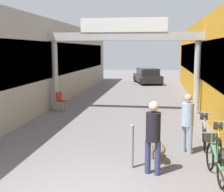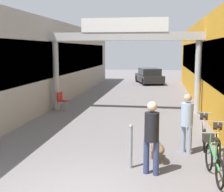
{
  "view_description": "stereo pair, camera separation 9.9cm",
  "coord_description": "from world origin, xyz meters",
  "px_view_note": "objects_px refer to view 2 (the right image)",
  "views": [
    {
      "loc": [
        1.58,
        -5.61,
        2.92
      ],
      "look_at": [
        0.0,
        5.15,
        1.3
      ],
      "focal_mm": 50.0,
      "sensor_mm": 36.0,
      "label": 1
    },
    {
      "loc": [
        1.68,
        -5.59,
        2.92
      ],
      "look_at": [
        0.0,
        5.15,
        1.3
      ],
      "focal_mm": 50.0,
      "sensor_mm": 36.0,
      "label": 2
    }
  ],
  "objects_px": {
    "bicycle_green_nearest": "(213,159)",
    "cafe_chair_red_nearer": "(62,99)",
    "bicycle_silver_third": "(204,131)",
    "parked_car_black": "(149,76)",
    "bicycle_orange_second": "(218,143)",
    "pedestrian_with_dog": "(152,133)",
    "bollard_post_metal": "(131,146)",
    "dog_on_leash": "(157,147)",
    "pedestrian_companion": "(187,120)"
  },
  "relations": [
    {
      "from": "bicycle_green_nearest",
      "to": "cafe_chair_red_nearer",
      "type": "distance_m",
      "value": 9.3
    },
    {
      "from": "bicycle_silver_third",
      "to": "parked_car_black",
      "type": "bearing_deg",
      "value": 97.55
    },
    {
      "from": "cafe_chair_red_nearer",
      "to": "bicycle_orange_second",
      "type": "bearing_deg",
      "value": -43.33
    },
    {
      "from": "pedestrian_with_dog",
      "to": "bicycle_green_nearest",
      "type": "height_order",
      "value": "pedestrian_with_dog"
    },
    {
      "from": "bollard_post_metal",
      "to": "parked_car_black",
      "type": "distance_m",
      "value": 19.76
    },
    {
      "from": "pedestrian_with_dog",
      "to": "bicycle_silver_third",
      "type": "height_order",
      "value": "pedestrian_with_dog"
    },
    {
      "from": "pedestrian_with_dog",
      "to": "bollard_post_metal",
      "type": "bearing_deg",
      "value": 147.45
    },
    {
      "from": "pedestrian_with_dog",
      "to": "parked_car_black",
      "type": "bearing_deg",
      "value": 92.26
    },
    {
      "from": "pedestrian_with_dog",
      "to": "dog_on_leash",
      "type": "xyz_separation_m",
      "value": [
        0.12,
        0.92,
        -0.63
      ]
    },
    {
      "from": "pedestrian_companion",
      "to": "bicycle_orange_second",
      "type": "xyz_separation_m",
      "value": [
        0.8,
        -0.4,
        -0.53
      ]
    },
    {
      "from": "bicycle_orange_second",
      "to": "bollard_post_metal",
      "type": "distance_m",
      "value": 2.46
    },
    {
      "from": "pedestrian_companion",
      "to": "bollard_post_metal",
      "type": "height_order",
      "value": "pedestrian_companion"
    },
    {
      "from": "dog_on_leash",
      "to": "cafe_chair_red_nearer",
      "type": "height_order",
      "value": "cafe_chair_red_nearer"
    },
    {
      "from": "pedestrian_with_dog",
      "to": "bollard_post_metal",
      "type": "relative_size",
      "value": 1.57
    },
    {
      "from": "pedestrian_with_dog",
      "to": "bicycle_silver_third",
      "type": "distance_m",
      "value": 3.03
    },
    {
      "from": "cafe_chair_red_nearer",
      "to": "bicycle_silver_third",
      "type": "bearing_deg",
      "value": -37.66
    },
    {
      "from": "dog_on_leash",
      "to": "bicycle_orange_second",
      "type": "bearing_deg",
      "value": 13.84
    },
    {
      "from": "dog_on_leash",
      "to": "pedestrian_companion",
      "type": "bearing_deg",
      "value": 44.29
    },
    {
      "from": "bicycle_silver_third",
      "to": "bollard_post_metal",
      "type": "distance_m",
      "value": 3.02
    },
    {
      "from": "bicycle_silver_third",
      "to": "bollard_post_metal",
      "type": "relative_size",
      "value": 1.52
    },
    {
      "from": "parked_car_black",
      "to": "cafe_chair_red_nearer",
      "type": "bearing_deg",
      "value": -106.2
    },
    {
      "from": "pedestrian_companion",
      "to": "bicycle_silver_third",
      "type": "relative_size",
      "value": 1.01
    },
    {
      "from": "bicycle_orange_second",
      "to": "parked_car_black",
      "type": "xyz_separation_m",
      "value": [
        -2.53,
        18.77,
        0.21
      ]
    },
    {
      "from": "bicycle_orange_second",
      "to": "cafe_chair_red_nearer",
      "type": "height_order",
      "value": "bicycle_orange_second"
    },
    {
      "from": "cafe_chair_red_nearer",
      "to": "pedestrian_companion",
      "type": "bearing_deg",
      "value": -45.26
    },
    {
      "from": "pedestrian_companion",
      "to": "cafe_chair_red_nearer",
      "type": "xyz_separation_m",
      "value": [
        -5.47,
        5.52,
        -0.43
      ]
    },
    {
      "from": "bicycle_orange_second",
      "to": "bollard_post_metal",
      "type": "height_order",
      "value": "bollard_post_metal"
    },
    {
      "from": "cafe_chair_red_nearer",
      "to": "dog_on_leash",
      "type": "bearing_deg",
      "value": -53.59
    },
    {
      "from": "bicycle_orange_second",
      "to": "bicycle_silver_third",
      "type": "xyz_separation_m",
      "value": [
        -0.2,
        1.23,
        0.0
      ]
    },
    {
      "from": "bicycle_orange_second",
      "to": "cafe_chair_red_nearer",
      "type": "xyz_separation_m",
      "value": [
        -6.27,
        5.91,
        0.1
      ]
    },
    {
      "from": "bicycle_green_nearest",
      "to": "cafe_chair_red_nearer",
      "type": "xyz_separation_m",
      "value": [
        -5.94,
        7.16,
        0.1
      ]
    },
    {
      "from": "bicycle_green_nearest",
      "to": "bicycle_orange_second",
      "type": "xyz_separation_m",
      "value": [
        0.32,
        1.25,
        0.0
      ]
    },
    {
      "from": "pedestrian_companion",
      "to": "cafe_chair_red_nearer",
      "type": "height_order",
      "value": "pedestrian_companion"
    },
    {
      "from": "bollard_post_metal",
      "to": "cafe_chair_red_nearer",
      "type": "bearing_deg",
      "value": 120.18
    },
    {
      "from": "bicycle_orange_second",
      "to": "bicycle_silver_third",
      "type": "height_order",
      "value": "same"
    },
    {
      "from": "parked_car_black",
      "to": "pedestrian_with_dog",
      "type": "bearing_deg",
      "value": -87.74
    },
    {
      "from": "pedestrian_with_dog",
      "to": "dog_on_leash",
      "type": "relative_size",
      "value": 2.07
    },
    {
      "from": "bicycle_green_nearest",
      "to": "bollard_post_metal",
      "type": "xyz_separation_m",
      "value": [
        -1.93,
        0.27,
        0.13
      ]
    },
    {
      "from": "pedestrian_with_dog",
      "to": "bicycle_orange_second",
      "type": "bearing_deg",
      "value": 37.11
    },
    {
      "from": "bicycle_orange_second",
      "to": "bollard_post_metal",
      "type": "xyz_separation_m",
      "value": [
        -2.26,
        -0.98,
        0.13
      ]
    },
    {
      "from": "bollard_post_metal",
      "to": "cafe_chair_red_nearer",
      "type": "xyz_separation_m",
      "value": [
        -4.01,
        6.89,
        -0.02
      ]
    },
    {
      "from": "pedestrian_with_dog",
      "to": "parked_car_black",
      "type": "relative_size",
      "value": 0.41
    },
    {
      "from": "bicycle_orange_second",
      "to": "bicycle_green_nearest",
      "type": "bearing_deg",
      "value": -104.57
    },
    {
      "from": "dog_on_leash",
      "to": "bollard_post_metal",
      "type": "height_order",
      "value": "bollard_post_metal"
    },
    {
      "from": "bicycle_green_nearest",
      "to": "bicycle_silver_third",
      "type": "distance_m",
      "value": 2.48
    },
    {
      "from": "bicycle_silver_third",
      "to": "bollard_post_metal",
      "type": "bearing_deg",
      "value": -132.84
    },
    {
      "from": "bicycle_green_nearest",
      "to": "bollard_post_metal",
      "type": "relative_size",
      "value": 1.52
    },
    {
      "from": "pedestrian_with_dog",
      "to": "bollard_post_metal",
      "type": "distance_m",
      "value": 0.76
    },
    {
      "from": "pedestrian_with_dog",
      "to": "dog_on_leash",
      "type": "height_order",
      "value": "pedestrian_with_dog"
    },
    {
      "from": "dog_on_leash",
      "to": "parked_car_black",
      "type": "relative_size",
      "value": 0.2
    }
  ]
}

